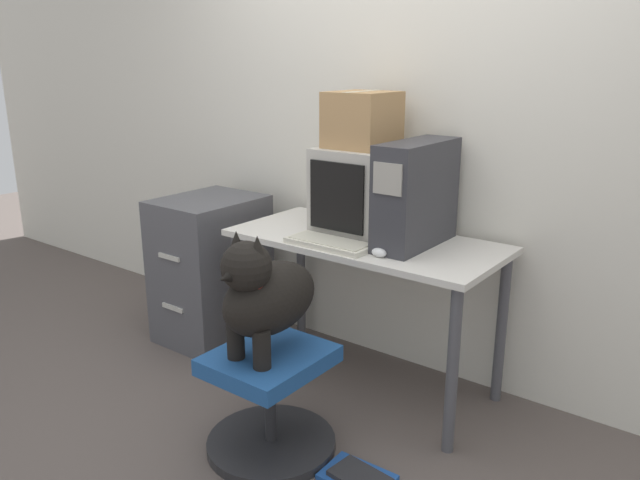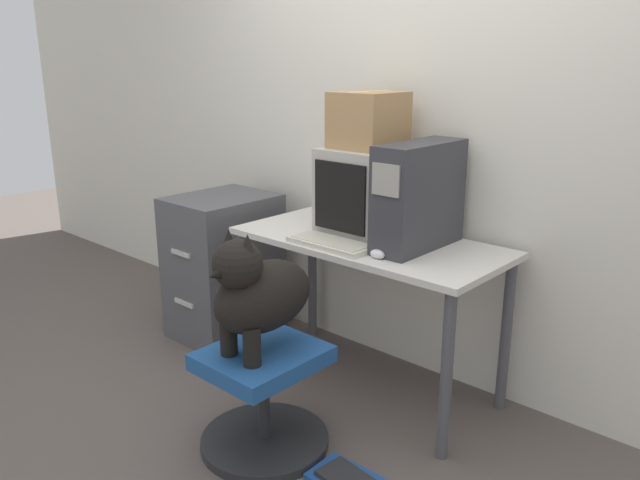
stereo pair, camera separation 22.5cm
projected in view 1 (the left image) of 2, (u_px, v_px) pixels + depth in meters
The scene contains 12 objects.
ground_plane at pixel (326, 408), 2.96m from camera, with size 12.00×12.00×0.00m, color #564C47.
wall_back at pixel (408, 120), 3.11m from camera, with size 8.00×0.05×2.60m.
desk at pixel (364, 259), 3.00m from camera, with size 1.31×0.62×0.77m.
crt_monitor at pixel (361, 190), 3.04m from camera, with size 0.36×0.41×0.41m.
pc_tower at pixel (416, 194), 2.80m from camera, with size 0.18×0.50×0.48m.
keyboard at pixel (329, 243), 2.84m from camera, with size 0.41×0.17×0.03m.
computer_mouse at pixel (379, 253), 2.69m from camera, with size 0.07×0.04×0.04m.
office_chair at pixel (270, 400), 2.60m from camera, with size 0.55×0.55×0.45m.
dog at pixel (264, 293), 2.45m from camera, with size 0.25×0.50×0.53m.
filing_cabinet at pixel (211, 269), 3.62m from camera, with size 0.47×0.59×0.84m.
cardboard_box at pixel (362, 120), 2.95m from camera, with size 0.28×0.30×0.26m.
book_stack_floor at pixel (358, 477), 2.44m from camera, with size 0.28×0.20×0.04m.
Camera 1 is at (1.56, -2.09, 1.60)m, focal length 35.00 mm.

